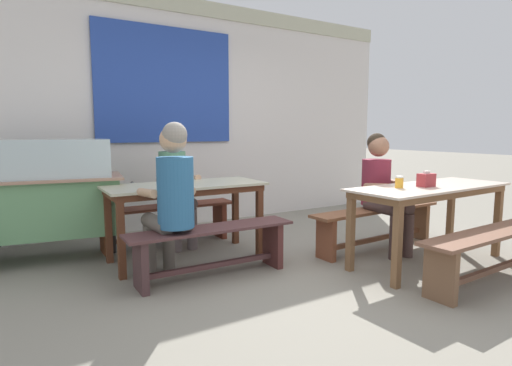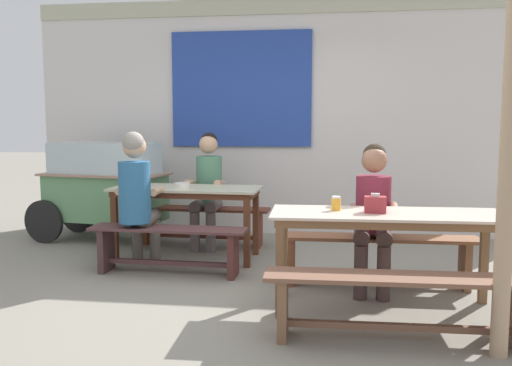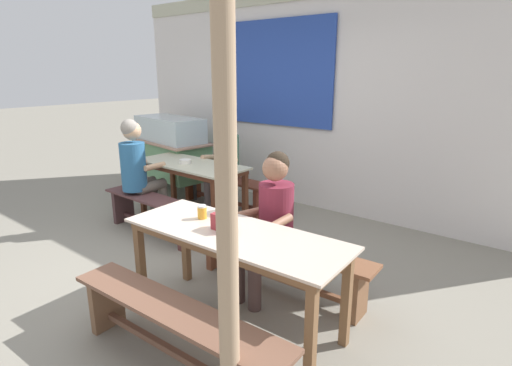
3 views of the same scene
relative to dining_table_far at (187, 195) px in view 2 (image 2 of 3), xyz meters
The scene contains 16 objects.
ground_plane 1.49m from the dining_table_far, 51.34° to the right, with size 40.00×40.00×0.00m, color gray.
backdrop_wall 1.90m from the dining_table_far, 61.14° to the left, with size 6.30×0.23×2.95m.
dining_table_far is the anchor object (origin of this frame).
dining_table_near 2.34m from the dining_table_far, 35.24° to the right, with size 1.75×0.67×0.75m.
bench_far_back 0.71m from the dining_table_far, 88.60° to the left, with size 1.56×0.35×0.44m.
bench_far_front 0.72m from the dining_table_far, 91.40° to the right, with size 1.49×0.35×0.44m.
bench_near_back 2.06m from the dining_table_far, 21.30° to the right, with size 1.73×0.33×0.44m.
bench_near_front 2.77m from the dining_table_far, 45.48° to the right, with size 1.73×0.35×0.44m.
food_cart 1.39m from the dining_table_far, 150.11° to the left, with size 1.86×0.95×1.18m.
person_center_facing 0.56m from the dining_table_far, 79.57° to the left, with size 0.41×0.52×1.31m.
person_right_near_table 2.02m from the dining_table_far, 23.98° to the right, with size 0.43×0.58×1.24m.
person_left_back_turned 0.64m from the dining_table_far, 122.53° to the right, with size 0.43×0.57×1.34m.
tissue_box 2.28m from the dining_table_far, 36.97° to the right, with size 0.15×0.10×0.15m.
condiment_jar 2.01m from the dining_table_far, 40.28° to the right, with size 0.07×0.07×0.11m.
soup_bowl 0.12m from the dining_table_far, 126.63° to the right, with size 0.15×0.15×0.05m, color silver.
wooden_support_post 3.33m from the dining_table_far, 39.69° to the right, with size 0.10×0.10×2.58m, color tan.
Camera 2 is at (0.66, -4.39, 1.42)m, focal length 38.06 mm.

